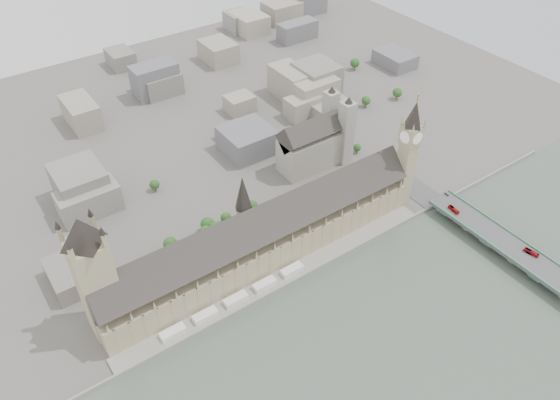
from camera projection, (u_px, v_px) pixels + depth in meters
ground at (276, 273)px, 416.89m from camera, size 900.00×900.00×0.00m
embankment_wall at (287, 284)px, 406.51m from camera, size 600.00×1.50×3.00m
river_terrace at (281, 279)px, 411.54m from camera, size 270.00×15.00×2.00m
terrace_tents at (236, 299)px, 392.37m from camera, size 118.00×7.00×4.00m
palace_of_westminster at (261, 237)px, 414.64m from camera, size 265.00×40.73×55.44m
elizabeth_tower at (409, 147)px, 445.08m from camera, size 17.00×17.00×107.50m
victoria_tower at (93, 271)px, 344.16m from camera, size 30.00×30.00×100.00m
central_tower at (243, 203)px, 391.55m from camera, size 13.00×13.00×48.00m
westminster_bridge at (508, 249)px, 429.76m from camera, size 25.00×325.00×10.25m
westminster_abbey at (316, 142)px, 509.02m from camera, size 68.00×36.00×64.00m
city_skyline_inland at (140, 115)px, 558.39m from camera, size 720.00×360.00×38.00m
park_trees at (224, 227)px, 445.32m from camera, size 110.00×30.00×15.00m
red_bus_north at (454, 210)px, 455.87m from camera, size 3.99×11.50×3.14m
red_bus_south at (531, 252)px, 417.52m from camera, size 4.79×12.00×3.26m
car_silver at (528, 253)px, 418.49m from camera, size 2.07×4.34×1.37m
car_approach at (447, 194)px, 472.70m from camera, size 1.87×4.57×1.32m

